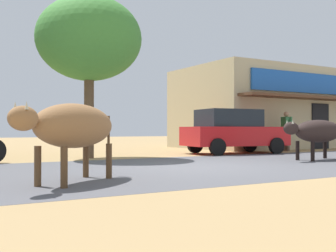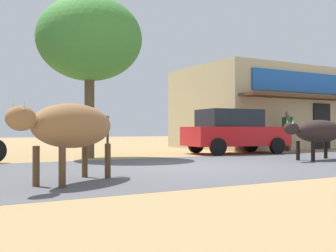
{
  "view_description": "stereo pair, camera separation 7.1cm",
  "coord_description": "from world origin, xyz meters",
  "px_view_note": "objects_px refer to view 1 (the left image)",
  "views": [
    {
      "loc": [
        -5.64,
        -8.39,
        0.9
      ],
      "look_at": [
        0.05,
        1.42,
        0.99
      ],
      "focal_mm": 44.47,
      "sensor_mm": 36.0,
      "label": 1
    },
    {
      "loc": [
        -5.58,
        -8.42,
        0.9
      ],
      "look_at": [
        0.05,
        1.42,
        0.99
      ],
      "focal_mm": 44.47,
      "sensor_mm": 36.0,
      "label": 2
    }
  ],
  "objects_px": {
    "roadside_tree": "(89,39)",
    "parked_hatchback_car": "(233,131)",
    "cow_near_brown": "(74,126)",
    "pedestrian_by_shop": "(286,128)",
    "cow_far_dark": "(318,132)"
  },
  "relations": [
    {
      "from": "roadside_tree",
      "to": "cow_near_brown",
      "type": "bearing_deg",
      "value": -111.68
    },
    {
      "from": "parked_hatchback_car",
      "to": "pedestrian_by_shop",
      "type": "height_order",
      "value": "pedestrian_by_shop"
    },
    {
      "from": "cow_near_brown",
      "to": "cow_far_dark",
      "type": "relative_size",
      "value": 0.91
    },
    {
      "from": "parked_hatchback_car",
      "to": "cow_far_dark",
      "type": "height_order",
      "value": "parked_hatchback_car"
    },
    {
      "from": "roadside_tree",
      "to": "pedestrian_by_shop",
      "type": "xyz_separation_m",
      "value": [
        8.56,
        -0.06,
        -2.77
      ]
    },
    {
      "from": "roadside_tree",
      "to": "cow_near_brown",
      "type": "relative_size",
      "value": 2.14
    },
    {
      "from": "pedestrian_by_shop",
      "to": "roadside_tree",
      "type": "bearing_deg",
      "value": 179.63
    },
    {
      "from": "parked_hatchback_car",
      "to": "cow_near_brown",
      "type": "xyz_separation_m",
      "value": [
        -7.76,
        -5.35,
        0.11
      ]
    },
    {
      "from": "roadside_tree",
      "to": "parked_hatchback_car",
      "type": "distance_m",
      "value": 6.23
    },
    {
      "from": "cow_near_brown",
      "to": "cow_far_dark",
      "type": "height_order",
      "value": "cow_near_brown"
    },
    {
      "from": "roadside_tree",
      "to": "cow_far_dark",
      "type": "distance_m",
      "value": 7.54
    },
    {
      "from": "cow_near_brown",
      "to": "roadside_tree",
      "type": "bearing_deg",
      "value": 68.32
    },
    {
      "from": "roadside_tree",
      "to": "parked_hatchback_car",
      "type": "bearing_deg",
      "value": -3.32
    },
    {
      "from": "roadside_tree",
      "to": "cow_near_brown",
      "type": "xyz_separation_m",
      "value": [
        -2.25,
        -5.67,
        -2.79
      ]
    },
    {
      "from": "parked_hatchback_car",
      "to": "cow_near_brown",
      "type": "distance_m",
      "value": 9.43
    }
  ]
}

